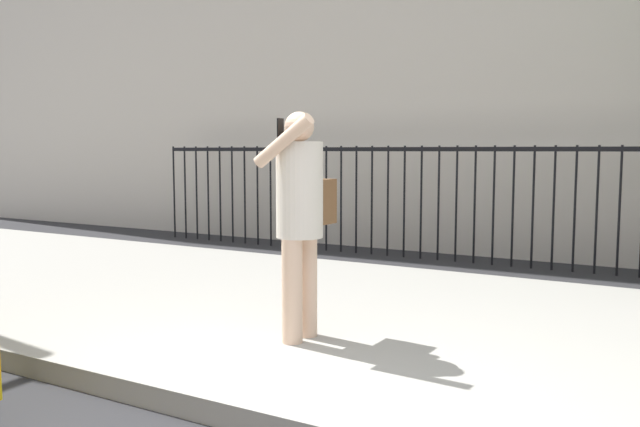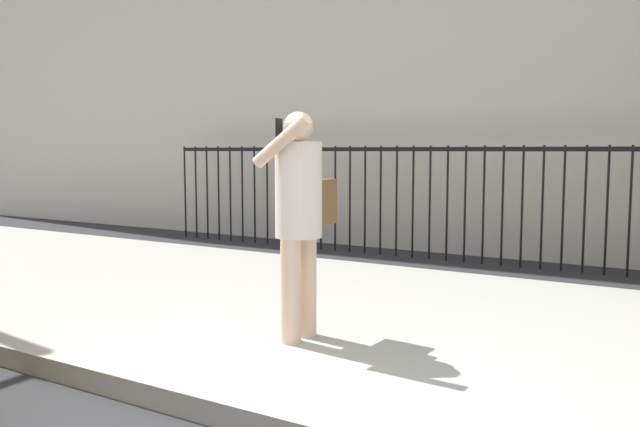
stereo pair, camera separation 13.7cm
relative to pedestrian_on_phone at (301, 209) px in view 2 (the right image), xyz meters
The scene contains 3 objects.
sidewalk 1.50m from the pedestrian_on_phone, 57.74° to the left, with size 28.00×4.40×0.15m, color #9E9B93.
iron_fence 4.65m from the pedestrian_on_phone, 82.85° to the left, with size 12.03×0.04×1.60m.
pedestrian_on_phone is the anchor object (origin of this frame).
Camera 2 is at (1.97, -2.66, 1.54)m, focal length 36.40 mm.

